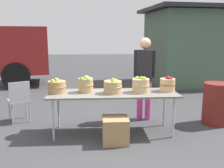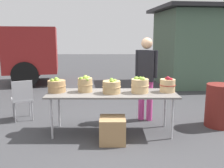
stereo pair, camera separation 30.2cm
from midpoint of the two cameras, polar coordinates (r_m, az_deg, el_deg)
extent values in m
plane|color=#38383A|center=(4.73, 1.86, -10.88)|extent=(40.00, 40.00, 0.00)
cube|color=slate|center=(4.51, 1.92, -2.17)|extent=(2.30, 0.76, 0.03)
cylinder|color=#B2B2B7|center=(4.41, -11.61, -7.76)|extent=(0.04, 0.04, 0.72)
cylinder|color=#B2B2B7|center=(4.48, 15.43, -7.64)|extent=(0.04, 0.04, 0.72)
cylinder|color=#B2B2B7|center=(4.97, -10.24, -5.57)|extent=(0.04, 0.04, 0.72)
cylinder|color=#B2B2B7|center=(5.03, 13.64, -5.50)|extent=(0.04, 0.04, 0.72)
cylinder|color=#A87F51|center=(4.61, -10.60, -0.50)|extent=(0.32, 0.32, 0.21)
torus|color=#A87F51|center=(4.61, -10.60, -0.37)|extent=(0.34, 0.34, 0.01)
sphere|color=#8CB738|center=(4.56, -10.56, 0.77)|extent=(0.07, 0.07, 0.07)
sphere|color=#9EC647|center=(4.71, -10.76, 1.10)|extent=(0.07, 0.07, 0.07)
sphere|color=#8CB738|center=(4.59, -10.66, 1.01)|extent=(0.08, 0.08, 0.08)
sphere|color=#8CB738|center=(4.53, -11.57, 0.78)|extent=(0.07, 0.07, 0.07)
sphere|color=#7AA833|center=(4.57, -10.46, 0.98)|extent=(0.07, 0.07, 0.07)
sphere|color=#8CB738|center=(4.60, -10.58, 0.78)|extent=(0.07, 0.07, 0.07)
cylinder|color=tan|center=(4.56, -4.23, -0.22)|extent=(0.26, 0.26, 0.25)
torus|color=tan|center=(4.56, -4.23, -0.06)|extent=(0.28, 0.28, 0.01)
sphere|color=#8CB738|center=(4.59, -3.61, 1.37)|extent=(0.07, 0.07, 0.07)
sphere|color=#8CB738|center=(4.49, -4.23, 1.41)|extent=(0.07, 0.07, 0.07)
sphere|color=#8CB738|center=(4.62, -4.32, 1.43)|extent=(0.08, 0.08, 0.08)
sphere|color=#9EC647|center=(4.58, -4.13, 1.60)|extent=(0.07, 0.07, 0.07)
sphere|color=#9EC647|center=(4.54, -4.38, 1.27)|extent=(0.08, 0.08, 0.08)
sphere|color=#7AA833|center=(4.47, -5.14, 1.17)|extent=(0.07, 0.07, 0.07)
sphere|color=#7AA833|center=(4.45, -3.73, 0.97)|extent=(0.06, 0.06, 0.06)
cylinder|color=tan|center=(4.44, 1.84, -0.72)|extent=(0.32, 0.32, 0.22)
torus|color=tan|center=(4.44, 1.84, -0.58)|extent=(0.34, 0.34, 0.01)
sphere|color=#8CB738|center=(4.34, 2.03, 0.59)|extent=(0.07, 0.07, 0.07)
sphere|color=#8CB738|center=(4.42, 1.83, 0.72)|extent=(0.08, 0.08, 0.08)
sphere|color=#7AA833|center=(4.42, 1.85, 0.95)|extent=(0.07, 0.07, 0.07)
sphere|color=#7AA833|center=(4.42, 2.56, 0.62)|extent=(0.07, 0.07, 0.07)
sphere|color=#9EC647|center=(4.46, 2.59, 0.71)|extent=(0.07, 0.07, 0.07)
cylinder|color=tan|center=(4.52, 8.26, -0.43)|extent=(0.30, 0.30, 0.25)
torus|color=tan|center=(4.52, 8.26, -0.28)|extent=(0.32, 0.32, 0.01)
sphere|color=#8CB738|center=(4.54, 8.33, 1.08)|extent=(0.07, 0.07, 0.07)
sphere|color=#9EC647|center=(4.54, 7.63, 1.06)|extent=(0.08, 0.08, 0.08)
sphere|color=#8CB738|center=(4.55, 7.52, 1.21)|extent=(0.08, 0.08, 0.08)
sphere|color=#7AA833|center=(4.50, 7.39, 1.19)|extent=(0.08, 0.08, 0.08)
sphere|color=#7AA833|center=(4.49, 8.37, 1.20)|extent=(0.08, 0.08, 0.08)
sphere|color=#9EC647|center=(4.41, 9.00, 1.03)|extent=(0.08, 0.08, 0.08)
sphere|color=#8CB738|center=(4.47, 8.99, 1.21)|extent=(0.07, 0.07, 0.07)
cylinder|color=tan|center=(4.68, 14.28, -0.36)|extent=(0.27, 0.27, 0.23)
torus|color=maroon|center=(4.68, 14.29, -0.22)|extent=(0.29, 0.29, 0.01)
sphere|color=maroon|center=(4.66, 14.46, 0.85)|extent=(0.08, 0.08, 0.08)
sphere|color=#B22319|center=(4.65, 14.43, 0.99)|extent=(0.08, 0.08, 0.08)
sphere|color=maroon|center=(4.60, 14.60, 1.10)|extent=(0.07, 0.07, 0.07)
sphere|color=maroon|center=(4.62, 14.98, 0.92)|extent=(0.08, 0.08, 0.08)
sphere|color=maroon|center=(4.65, 14.35, 1.25)|extent=(0.08, 0.08, 0.08)
sphere|color=#B22319|center=(4.66, 14.15, 1.18)|extent=(0.07, 0.07, 0.07)
cylinder|color=#CC3F8C|center=(5.32, 10.14, -3.79)|extent=(0.12, 0.12, 0.84)
cylinder|color=#CC3F8C|center=(5.35, 8.28, -3.67)|extent=(0.12, 0.12, 0.84)
cube|color=black|center=(5.20, 9.45, 4.12)|extent=(0.37, 0.31, 0.63)
sphere|color=tan|center=(5.17, 9.61, 9.09)|extent=(0.23, 0.23, 0.23)
cylinder|color=black|center=(5.18, 11.49, 4.41)|extent=(0.09, 0.09, 0.56)
cylinder|color=black|center=(5.22, 7.46, 4.59)|extent=(0.09, 0.09, 0.56)
cube|color=maroon|center=(9.80, -16.83, 7.49)|extent=(2.17, 2.41, 1.60)
cube|color=black|center=(9.75, -11.90, 9.58)|extent=(0.38, 1.74, 0.80)
cylinder|color=black|center=(10.83, -16.97, 3.51)|extent=(0.94, 0.45, 0.90)
cylinder|color=black|center=(8.96, -18.14, 1.98)|extent=(0.94, 0.45, 0.90)
cube|color=#47604C|center=(9.83, 20.65, 7.56)|extent=(3.27, 2.74, 2.60)
cube|color=#262628|center=(9.87, 21.20, 15.57)|extent=(3.82, 3.30, 0.12)
cube|color=white|center=(8.65, 22.60, 8.39)|extent=(1.39, 0.21, 0.90)
cube|color=#99999E|center=(5.57, -18.29, -3.31)|extent=(0.54, 0.54, 0.04)
cube|color=#99999E|center=(5.34, -18.14, -1.46)|extent=(0.37, 0.21, 0.40)
cylinder|color=gray|center=(5.81, -16.74, -4.98)|extent=(0.02, 0.02, 0.42)
cylinder|color=gray|center=(5.77, -20.08, -5.30)|extent=(0.02, 0.02, 0.42)
cylinder|color=gray|center=(5.49, -16.12, -5.88)|extent=(0.02, 0.02, 0.42)
cylinder|color=gray|center=(5.44, -19.65, -6.23)|extent=(0.02, 0.02, 0.42)
cylinder|color=maroon|center=(5.40, 24.75, -4.45)|extent=(0.54, 0.54, 0.84)
cube|color=#A87F51|center=(4.24, 2.20, -10.41)|extent=(0.43, 0.43, 0.43)
camera|label=1|loc=(0.15, -88.19, 0.35)|focal=40.35mm
camera|label=2|loc=(0.15, 91.81, -0.35)|focal=40.35mm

